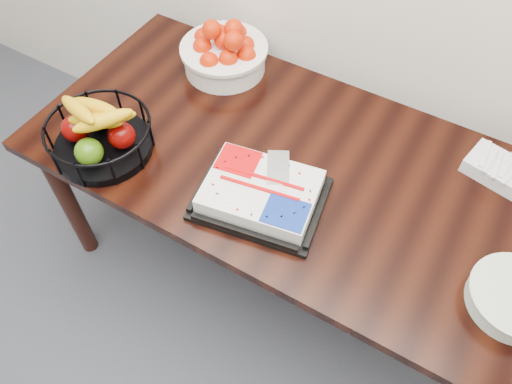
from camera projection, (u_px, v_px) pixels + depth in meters
The scene contains 5 objects.
table at pixel (287, 173), 1.78m from camera, with size 1.80×0.90×0.75m.
cake_tray at pixel (261, 193), 1.57m from camera, with size 0.44×0.37×0.08m.
tangerine_bowl at pixel (224, 49), 1.91m from camera, with size 0.34×0.34×0.22m.
fruit_basket at pixel (100, 134), 1.67m from camera, with size 0.35×0.35×0.19m.
fork_bag at pixel (499, 169), 1.64m from camera, with size 0.23×0.18×0.06m.
Camera 1 is at (0.47, 0.98, 2.04)m, focal length 35.00 mm.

